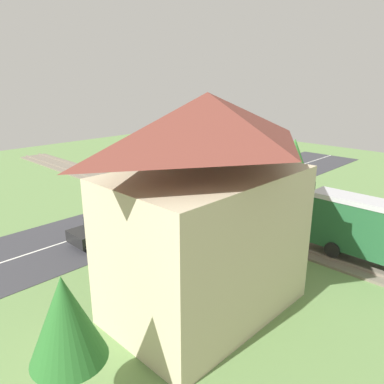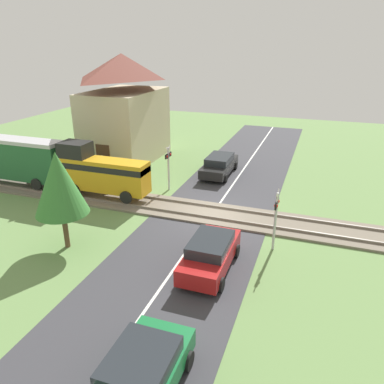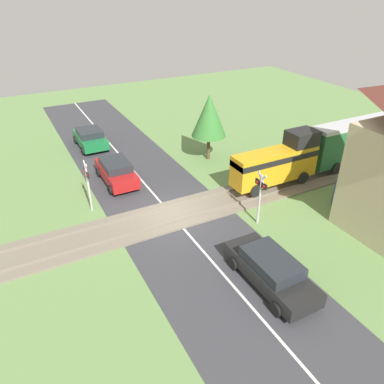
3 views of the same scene
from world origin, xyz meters
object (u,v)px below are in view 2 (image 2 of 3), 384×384
at_px(car_behind_queue, 141,374).
at_px(crossing_signal_east_approach, 168,162).
at_px(pedestrian_by_station, 103,168).
at_px(station_building, 125,110).
at_px(train, 45,163).
at_px(car_far_side, 219,165).
at_px(car_near_crossing, 210,253).
at_px(crossing_signal_west_approach, 276,212).

height_order(car_behind_queue, crossing_signal_east_approach, crossing_signal_east_approach).
bearing_deg(pedestrian_by_station, station_building, 7.71).
relative_size(train, crossing_signal_east_approach, 4.69).
bearing_deg(station_building, car_far_side, -98.56).
bearing_deg(car_near_crossing, car_behind_queue, 180.00).
distance_m(car_behind_queue, pedestrian_by_station, 18.05).
bearing_deg(train, car_far_side, -55.65).
height_order(train, pedestrian_by_station, train).
bearing_deg(crossing_signal_west_approach, pedestrian_by_station, 65.47).
distance_m(crossing_signal_west_approach, pedestrian_by_station, 13.95).
xyz_separation_m(train, crossing_signal_west_approach, (-2.66, -14.86, 0.03)).
distance_m(car_far_side, car_behind_queue, 18.51).
height_order(car_far_side, station_building, station_building).
bearing_deg(crossing_signal_west_approach, station_building, 51.69).
distance_m(train, car_near_crossing, 13.64).
distance_m(car_behind_queue, crossing_signal_west_approach, 9.36).
bearing_deg(car_behind_queue, car_far_side, 8.95).
height_order(car_behind_queue, station_building, station_building).
xyz_separation_m(car_far_side, pedestrian_by_station, (-3.50, 7.48, 0.02)).
relative_size(train, car_far_side, 3.02).
bearing_deg(crossing_signal_east_approach, pedestrian_by_station, 84.98).
distance_m(crossing_signal_east_approach, station_building, 8.07).
distance_m(train, car_far_side, 11.78).
height_order(train, car_far_side, train).
relative_size(train, station_building, 1.70).
bearing_deg(car_near_crossing, car_far_side, 13.69).
xyz_separation_m(crossing_signal_west_approach, station_building, (10.50, 13.29, 2.09)).
bearing_deg(crossing_signal_west_approach, crossing_signal_east_approach, 54.54).
distance_m(car_near_crossing, car_far_side, 12.17).
height_order(train, car_near_crossing, train).
bearing_deg(car_near_crossing, crossing_signal_west_approach, -42.05).
xyz_separation_m(car_far_side, crossing_signal_west_approach, (-9.28, -5.17, 1.15)).
distance_m(train, crossing_signal_east_approach, 7.85).
xyz_separation_m(train, car_far_side, (6.62, -9.68, -1.12)).
xyz_separation_m(car_far_side, crossing_signal_east_approach, (-3.96, 2.29, 1.15)).
relative_size(car_near_crossing, station_building, 0.50).
relative_size(station_building, pedestrian_by_station, 4.84).
relative_size(car_near_crossing, car_far_side, 0.89).
bearing_deg(pedestrian_by_station, car_far_side, -64.89).
bearing_deg(crossing_signal_east_approach, car_near_crossing, -146.65).
relative_size(car_near_crossing, car_behind_queue, 1.08).
relative_size(car_far_side, crossing_signal_east_approach, 1.55).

